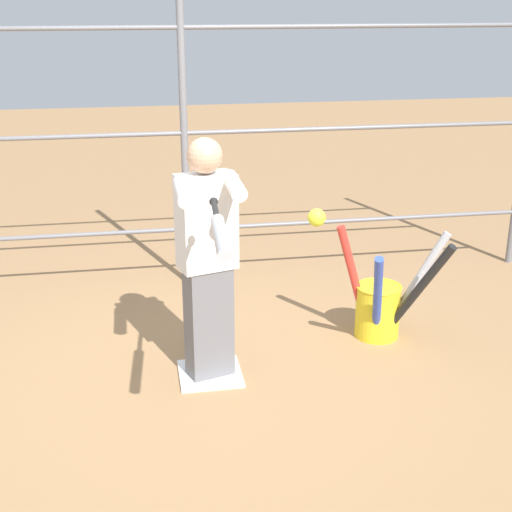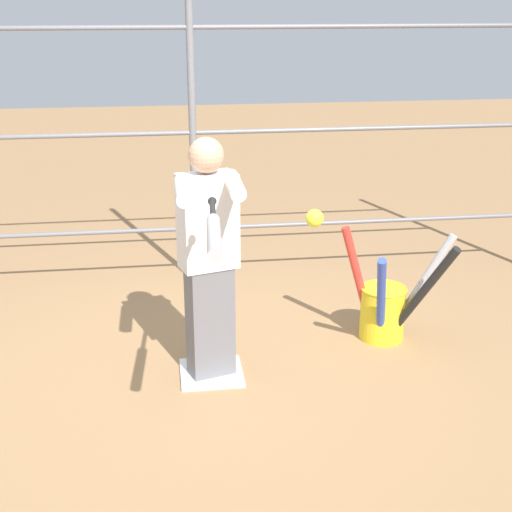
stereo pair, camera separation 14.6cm
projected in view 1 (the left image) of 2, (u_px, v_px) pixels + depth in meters
The scene contains 7 objects.
ground_plane at pixel (210, 375), 4.62m from camera, with size 24.00×24.00×0.00m, color #9E754C.
home_plate at pixel (210, 374), 4.62m from camera, with size 0.40×0.40×0.02m.
fence_backstop at pixel (184, 133), 5.65m from camera, with size 5.95×0.06×2.57m.
batter at pixel (207, 255), 4.32m from camera, with size 0.39×0.60×1.55m.
baseball_bat_swinging at pixel (220, 232), 3.28m from camera, with size 0.11×0.92×0.08m.
softball_in_flight at pixel (317, 218), 3.73m from camera, with size 0.10×0.10×0.10m.
bat_bucket at pixel (381, 305), 5.05m from camera, with size 0.77×0.61×0.83m.
Camera 1 is at (0.41, 4.06, 2.32)m, focal length 50.00 mm.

